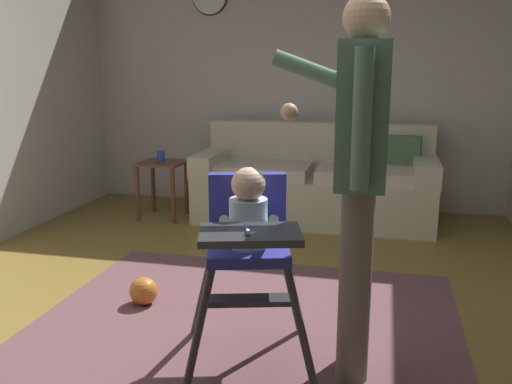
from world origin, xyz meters
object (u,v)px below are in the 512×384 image
couch (316,183)px  toy_ball (144,291)px  high_chair (248,231)px  side_table (162,177)px  sippy_cup (161,156)px  adult_standing (358,171)px

couch → toy_ball: bearing=-19.2°
high_chair → side_table: 2.71m
couch → sippy_cup: 1.43m
high_chair → toy_ball: 1.05m
toy_ball → side_table: side_table is taller
side_table → high_chair: bearing=-58.8°
sippy_cup → adult_standing: bearing=-50.6°
couch → side_table: size_ratio=4.05×
couch → toy_ball: (-0.73, -2.11, -0.25)m
couch → toy_ball: 2.25m
couch → high_chair: high_chair is taller
adult_standing → side_table: 3.00m
side_table → sippy_cup: 0.19m
side_table → couch: bearing=11.5°
couch → adult_standing: (0.49, -2.56, 0.60)m
adult_standing → couch: bearing=-81.6°
high_chair → sippy_cup: size_ratio=9.42×
high_chair → sippy_cup: high_chair is taller
high_chair → sippy_cup: 2.70m
high_chair → side_table: high_chair is taller
couch → toy_ball: couch is taller
couch → toy_ball: size_ratio=12.80×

